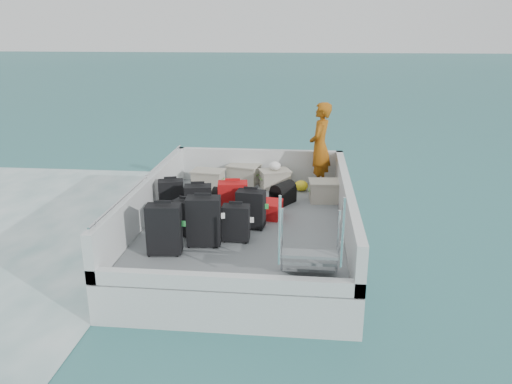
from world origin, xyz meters
TOP-DOWN VIEW (x-y plane):
  - ground at (0.00, 0.00)m, footprint 160.00×160.00m
  - ferry_hull at (0.00, 0.00)m, footprint 3.60×5.00m
  - deck at (0.00, 0.00)m, footprint 3.30×4.70m
  - deck_fittings at (0.35, -0.32)m, footprint 3.60×5.00m
  - suitcase_0 at (-1.02, -1.47)m, footprint 0.52×0.33m
  - suitcase_1 at (-0.87, -0.76)m, footprint 0.45×0.35m
  - suitcase_2 at (-1.35, 0.18)m, footprint 0.50×0.37m
  - suitcase_3 at (-0.50, -1.10)m, footprint 0.54×0.34m
  - suitcase_4 at (-0.78, -0.19)m, footprint 0.50×0.35m
  - suitcase_5 at (-0.21, -0.02)m, footprint 0.54×0.36m
  - suitcase_6 at (-0.04, -0.89)m, footprint 0.42×0.25m
  - suitcase_7 at (0.13, -0.32)m, footprint 0.49×0.33m
  - suitcase_8 at (0.24, 0.24)m, footprint 0.80×0.60m
  - duffel_0 at (-0.97, 0.47)m, footprint 0.59×0.54m
  - duffel_1 at (-0.44, 0.53)m, footprint 0.47×0.36m
  - duffel_2 at (0.61, 0.97)m, footprint 0.52×0.58m
  - crate_0 at (-0.99, 1.75)m, footprint 0.66×0.49m
  - crate_1 at (-0.30, 2.20)m, footprint 0.72×0.59m
  - crate_2 at (0.39, 1.96)m, footprint 0.68×0.58m
  - crate_3 at (1.43, 1.18)m, footprint 0.66×0.48m
  - yellow_bag at (0.94, 1.78)m, footprint 0.28×0.26m
  - white_bag at (0.39, 1.96)m, footprint 0.24×0.24m
  - passenger at (1.30, 2.02)m, footprint 0.58×0.75m

SIDE VIEW (x-z plane):
  - ground at x=0.00m, z-range 0.00..0.00m
  - ferry_hull at x=0.00m, z-range 0.00..0.60m
  - deck at x=0.00m, z-range 0.60..0.62m
  - yellow_bag at x=0.94m, z-range 0.62..0.84m
  - suitcase_8 at x=0.24m, z-range 0.62..0.91m
  - duffel_0 at x=-0.97m, z-range 0.62..0.94m
  - duffel_1 at x=-0.44m, z-range 0.62..0.94m
  - duffel_2 at x=0.61m, z-range 0.62..0.94m
  - crate_2 at x=0.39m, z-range 0.62..0.97m
  - crate_0 at x=-0.99m, z-range 0.62..0.99m
  - crate_1 at x=-0.30m, z-range 0.62..1.00m
  - crate_3 at x=1.43m, z-range 0.62..1.00m
  - suitcase_6 at x=-0.04m, z-range 0.62..1.20m
  - suitcase_1 at x=-0.87m, z-range 0.62..1.21m
  - suitcase_2 at x=-1.35m, z-range 0.62..1.26m
  - suitcase_7 at x=0.13m, z-range 0.62..1.27m
  - suitcase_4 at x=-0.78m, z-range 0.62..1.29m
  - suitcase_5 at x=-0.21m, z-range 0.62..1.31m
  - deck_fittings at x=0.35m, z-range 0.54..1.44m
  - suitcase_0 at x=-1.02m, z-range 0.62..1.39m
  - suitcase_3 at x=-0.50m, z-range 0.62..1.40m
  - white_bag at x=0.39m, z-range 0.97..1.15m
  - passenger at x=1.30m, z-range 0.62..2.41m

